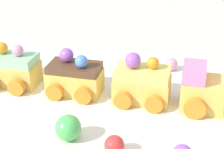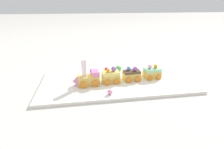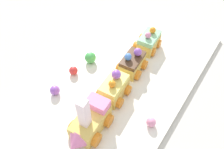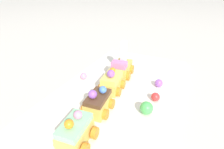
% 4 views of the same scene
% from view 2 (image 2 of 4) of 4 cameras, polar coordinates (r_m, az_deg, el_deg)
% --- Properties ---
extents(ground_plane, '(10.00, 10.00, 0.00)m').
position_cam_2_polar(ground_plane, '(0.81, 1.72, -2.59)').
color(ground_plane, beige).
extents(display_board, '(0.68, 0.33, 0.01)m').
position_cam_2_polar(display_board, '(0.81, 1.72, -2.21)').
color(display_board, white).
rests_on(display_board, ground_plane).
extents(cake_train_locomotive, '(0.12, 0.08, 0.11)m').
position_cam_2_polar(cake_train_locomotive, '(0.76, -8.26, -1.42)').
color(cake_train_locomotive, '#E0BC56').
rests_on(cake_train_locomotive, display_board).
extents(cake_car_lemon, '(0.08, 0.07, 0.07)m').
position_cam_2_polar(cake_car_lemon, '(0.77, -0.37, -0.73)').
color(cake_car_lemon, '#E0BC56').
rests_on(cake_car_lemon, display_board).
extents(cake_car_chocolate, '(0.08, 0.07, 0.07)m').
position_cam_2_polar(cake_car_chocolate, '(0.80, 6.43, -0.16)').
color(cake_car_chocolate, '#E0BC56').
rests_on(cake_car_chocolate, display_board).
extents(cake_car_mint, '(0.08, 0.07, 0.07)m').
position_cam_2_polar(cake_car_mint, '(0.84, 12.88, 0.56)').
color(cake_car_mint, '#E0BC56').
rests_on(cake_car_mint, display_board).
extents(gumball_red, '(0.02, 0.02, 0.02)m').
position_cam_2_polar(gumball_red, '(0.90, -1.80, 1.62)').
color(gumball_red, red).
rests_on(gumball_red, display_board).
extents(gumball_purple, '(0.02, 0.02, 0.02)m').
position_cam_2_polar(gumball_purple, '(0.88, -6.55, 1.19)').
color(gumball_purple, '#9956C6').
rests_on(gumball_purple, display_board).
extents(gumball_green, '(0.03, 0.03, 0.03)m').
position_cam_2_polar(gumball_green, '(0.90, 2.10, 1.91)').
color(gumball_green, '#4CBC56').
rests_on(gumball_green, display_board).
extents(gumball_pink, '(0.02, 0.02, 0.02)m').
position_cam_2_polar(gumball_pink, '(0.68, -0.65, -5.71)').
color(gumball_pink, pink).
rests_on(gumball_pink, display_board).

